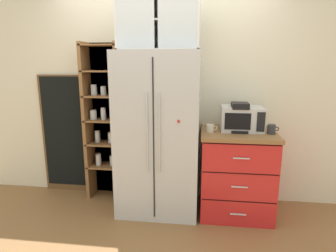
% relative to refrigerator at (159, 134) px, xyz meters
% --- Properties ---
extents(ground_plane, '(10.63, 10.63, 0.00)m').
position_rel_refrigerator_xyz_m(ground_plane, '(-0.00, -0.01, -0.89)').
color(ground_plane, olive).
extents(wall_back_cream, '(4.94, 0.10, 2.55)m').
position_rel_refrigerator_xyz_m(wall_back_cream, '(-0.00, 0.39, 0.39)').
color(wall_back_cream, silver).
rests_on(wall_back_cream, ground).
extents(refrigerator, '(0.88, 0.70, 1.77)m').
position_rel_refrigerator_xyz_m(refrigerator, '(0.00, 0.00, 0.00)').
color(refrigerator, silver).
rests_on(refrigerator, ground).
extents(pantry_shelf_column, '(0.49, 0.30, 1.88)m').
position_rel_refrigerator_xyz_m(pantry_shelf_column, '(-0.70, 0.27, 0.08)').
color(pantry_shelf_column, brown).
rests_on(pantry_shelf_column, ground).
extents(counter_cabinet, '(0.79, 0.68, 0.93)m').
position_rel_refrigerator_xyz_m(counter_cabinet, '(0.86, 0.01, -0.42)').
color(counter_cabinet, red).
rests_on(counter_cabinet, ground).
extents(microwave, '(0.44, 0.33, 0.26)m').
position_rel_refrigerator_xyz_m(microwave, '(0.89, 0.06, 0.18)').
color(microwave, silver).
rests_on(microwave, counter_cabinet).
extents(coffee_maker, '(0.17, 0.20, 0.31)m').
position_rel_refrigerator_xyz_m(coffee_maker, '(0.86, 0.02, 0.20)').
color(coffee_maker, black).
rests_on(coffee_maker, counter_cabinet).
extents(mug_cream, '(0.11, 0.08, 0.08)m').
position_rel_refrigerator_xyz_m(mug_cream, '(0.56, -0.06, 0.09)').
color(mug_cream, silver).
rests_on(mug_cream, counter_cabinet).
extents(mug_charcoal, '(0.12, 0.08, 0.10)m').
position_rel_refrigerator_xyz_m(mug_charcoal, '(1.18, -0.06, 0.10)').
color(mug_charcoal, '#2D2D33').
rests_on(mug_charcoal, counter_cabinet).
extents(bottle_amber, '(0.06, 0.06, 0.29)m').
position_rel_refrigerator_xyz_m(bottle_amber, '(0.86, 0.03, 0.18)').
color(bottle_amber, brown).
rests_on(bottle_amber, counter_cabinet).
extents(upper_cabinet, '(0.84, 0.32, 0.59)m').
position_rel_refrigerator_xyz_m(upper_cabinet, '(-0.00, 0.05, 1.18)').
color(upper_cabinet, silver).
rests_on(upper_cabinet, refrigerator).
extents(chalkboard_menu, '(0.60, 0.04, 1.51)m').
position_rel_refrigerator_xyz_m(chalkboard_menu, '(-1.27, 0.31, -0.13)').
color(chalkboard_menu, brown).
rests_on(chalkboard_menu, ground).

